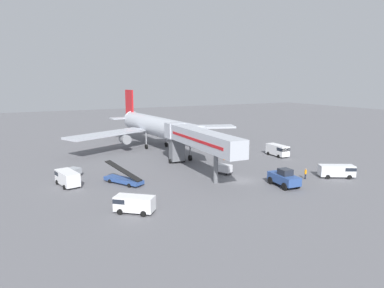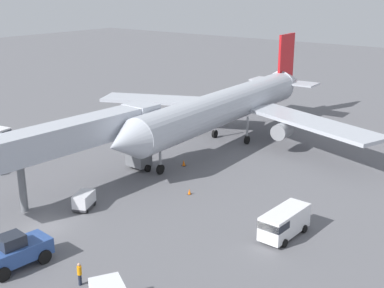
{
  "view_description": "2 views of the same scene",
  "coord_description": "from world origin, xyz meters",
  "views": [
    {
      "loc": [
        -31.42,
        -42.63,
        15.24
      ],
      "look_at": [
        1.66,
        19.69,
        2.53
      ],
      "focal_mm": 32.71,
      "sensor_mm": 36.0,
      "label": 1
    },
    {
      "loc": [
        34.79,
        -23.77,
        20.31
      ],
      "look_at": [
        -0.51,
        21.71,
        2.13
      ],
      "focal_mm": 47.59,
      "sensor_mm": 36.0,
      "label": 2
    }
  ],
  "objects": [
    {
      "name": "jet_bridge",
      "position": [
        -3.95,
        7.55,
        5.75
      ],
      "size": [
        4.13,
        23.33,
        7.54
      ],
      "color": "#B2B7C1",
      "rests_on": "ground"
    },
    {
      "name": "safety_cone_bravo",
      "position": [
        -22.45,
        19.06,
        0.36
      ],
      "size": [
        0.48,
        0.48,
        0.73
      ],
      "color": "black",
      "rests_on": "ground"
    },
    {
      "name": "safety_cone_alpha",
      "position": [
        5.51,
        13.55,
        0.29
      ],
      "size": [
        0.38,
        0.38,
        0.58
      ],
      "color": "black",
      "rests_on": "ground"
    },
    {
      "name": "service_van_far_left",
      "position": [
        17.25,
        11.3,
        1.32
      ],
      "size": [
        2.46,
        5.39,
        2.33
      ],
      "color": "white",
      "rests_on": "ground"
    },
    {
      "name": "belt_loader_truck",
      "position": [
        -16.72,
        7.03,
        0.77
      ],
      "size": [
        4.82,
        6.71,
        3.18
      ],
      "color": "#2D4C8E",
      "rests_on": "ground"
    },
    {
      "name": "airplane_at_gate",
      "position": [
        -1.41,
        30.85,
        5.02
      ],
      "size": [
        41.9,
        44.5,
        12.98
      ],
      "color": "#B7BCC6",
      "rests_on": "ground"
    },
    {
      "name": "safety_cone_charlie",
      "position": [
        -0.24,
        19.79,
        0.35
      ],
      "size": [
        0.47,
        0.47,
        0.71
      ],
      "color": "black",
      "rests_on": "ground"
    },
    {
      "name": "pushback_tug",
      "position": [
        3.71,
        -5.25,
        1.25
      ],
      "size": [
        2.98,
        5.37,
        2.68
      ],
      "color": "#2D4C8E",
      "rests_on": "ground"
    },
    {
      "name": "ground_plane",
      "position": [
        0.0,
        0.0,
        0.0
      ],
      "size": [
        300.0,
        300.0,
        0.0
      ],
      "primitive_type": "plane",
      "color": "slate"
    },
    {
      "name": "ground_crew_worker_foreground",
      "position": [
        9.4,
        -3.92,
        0.92
      ],
      "size": [
        0.44,
        0.44,
        1.73
      ],
      "color": "#1E2333",
      "rests_on": "ground"
    },
    {
      "name": "baggage_cart_outer_left",
      "position": [
        -0.22,
        4.75,
        0.88
      ],
      "size": [
        2.3,
        2.82,
        1.6
      ],
      "color": "#38383D",
      "rests_on": "ground"
    },
    {
      "name": "baggage_cart_rear_right",
      "position": [
        -22.49,
        15.31,
        0.74
      ],
      "size": [
        2.34,
        2.5,
        1.31
      ],
      "color": "#38383D",
      "rests_on": "ground"
    }
  ]
}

